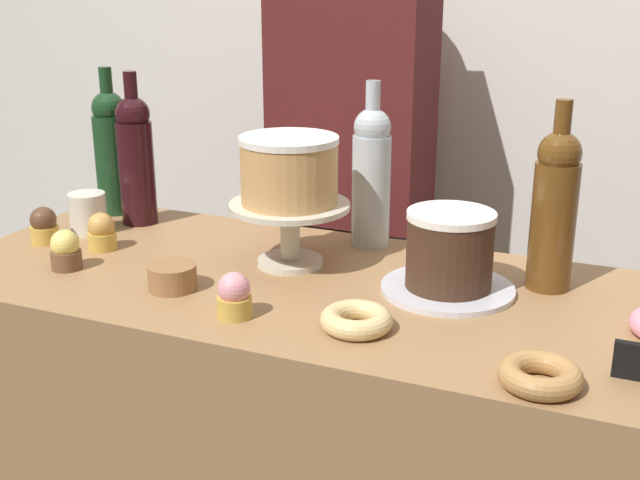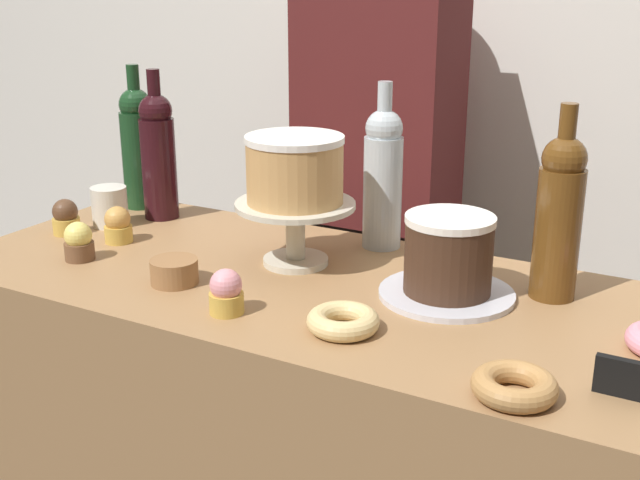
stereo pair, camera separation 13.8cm
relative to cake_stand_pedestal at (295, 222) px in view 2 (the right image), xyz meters
The scene contains 19 objects.
back_wall 0.86m from the cake_stand_pedestal, 83.72° to the left, with size 6.00×0.05×2.60m.
cake_stand_pedestal is the anchor object (origin of this frame).
white_layer_cake 0.10m from the cake_stand_pedestal, 90.00° to the left, with size 0.18×0.18×0.12m.
silver_serving_platter 0.31m from the cake_stand_pedestal, ahead, with size 0.23×0.23×0.01m.
chocolate_round_cake 0.30m from the cake_stand_pedestal, ahead, with size 0.15×0.15×0.13m.
wine_bottle_amber 0.47m from the cake_stand_pedestal, ahead, with size 0.08×0.08×0.33m.
wine_bottle_green 0.54m from the cake_stand_pedestal, 162.73° to the left, with size 0.08×0.08×0.33m.
wine_bottle_clear 0.21m from the cake_stand_pedestal, 60.21° to the left, with size 0.08×0.08×0.33m.
wine_bottle_dark_red 0.43m from the cake_stand_pedestal, 164.64° to the left, with size 0.08×0.08×0.33m.
cupcake_chocolate 0.52m from the cake_stand_pedestal, behind, with size 0.06×0.06×0.07m.
cupcake_caramel 0.39m from the cake_stand_pedestal, 169.96° to the right, with size 0.06×0.06×0.07m.
cupcake_strawberry 0.25m from the cake_stand_pedestal, 85.59° to the right, with size 0.06×0.06×0.07m.
cupcake_lemon 0.41m from the cake_stand_pedestal, 154.21° to the right, with size 0.06×0.06×0.07m.
donut_maple 0.58m from the cake_stand_pedestal, 30.18° to the right, with size 0.11×0.11×0.03m.
donut_glazed 0.31m from the cake_stand_pedestal, 45.68° to the right, with size 0.11×0.11×0.03m.
cookie_stack 0.24m from the cake_stand_pedestal, 125.89° to the right, with size 0.08×0.08×0.04m.
price_sign_chalkboard 0.66m from the cake_stand_pedestal, 19.60° to the right, with size 0.07×0.01×0.05m.
coffee_cup_ceramic 0.47m from the cake_stand_pedestal, behind, with size 0.08×0.08×0.08m.
barista_figure 0.53m from the cake_stand_pedestal, 97.92° to the left, with size 0.36×0.22×1.60m.
Camera 2 is at (0.64, -1.15, 1.43)m, focal length 45.01 mm.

